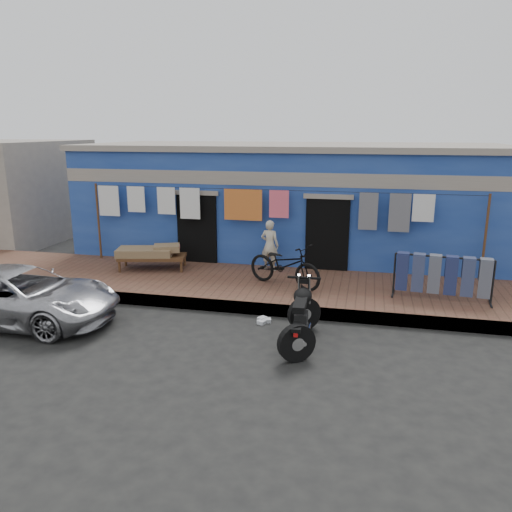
{
  "coord_description": "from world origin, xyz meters",
  "views": [
    {
      "loc": [
        2.3,
        -8.08,
        3.78
      ],
      "look_at": [
        0.0,
        2.0,
        1.15
      ],
      "focal_mm": 35.0,
      "sensor_mm": 36.0,
      "label": 1
    }
  ],
  "objects_px": {
    "charpoy": "(153,258)",
    "jeans_rack": "(442,277)",
    "seated_person": "(270,245)",
    "motorcycle": "(301,315)",
    "car": "(19,295)",
    "bicycle": "(285,260)"
  },
  "relations": [
    {
      "from": "jeans_rack",
      "to": "seated_person",
      "type": "bearing_deg",
      "value": 160.4
    },
    {
      "from": "car",
      "to": "charpoy",
      "type": "height_order",
      "value": "car"
    },
    {
      "from": "car",
      "to": "bicycle",
      "type": "bearing_deg",
      "value": -61.7
    },
    {
      "from": "charpoy",
      "to": "jeans_rack",
      "type": "distance_m",
      "value": 7.06
    },
    {
      "from": "motorcycle",
      "to": "charpoy",
      "type": "height_order",
      "value": "motorcycle"
    },
    {
      "from": "car",
      "to": "bicycle",
      "type": "height_order",
      "value": "bicycle"
    },
    {
      "from": "bicycle",
      "to": "motorcycle",
      "type": "height_order",
      "value": "bicycle"
    },
    {
      "from": "motorcycle",
      "to": "charpoy",
      "type": "xyz_separation_m",
      "value": [
        -4.33,
        3.28,
        -0.02
      ]
    },
    {
      "from": "seated_person",
      "to": "motorcycle",
      "type": "bearing_deg",
      "value": 120.43
    },
    {
      "from": "motorcycle",
      "to": "bicycle",
      "type": "bearing_deg",
      "value": 103.7
    },
    {
      "from": "charpoy",
      "to": "bicycle",
      "type": "bearing_deg",
      "value": -10.69
    },
    {
      "from": "charpoy",
      "to": "car",
      "type": "bearing_deg",
      "value": -110.95
    },
    {
      "from": "bicycle",
      "to": "charpoy",
      "type": "relative_size",
      "value": 0.99
    },
    {
      "from": "seated_person",
      "to": "bicycle",
      "type": "relative_size",
      "value": 0.69
    },
    {
      "from": "car",
      "to": "charpoy",
      "type": "xyz_separation_m",
      "value": [
        1.32,
        3.44,
        -0.02
      ]
    },
    {
      "from": "car",
      "to": "bicycle",
      "type": "distance_m",
      "value": 5.63
    },
    {
      "from": "bicycle",
      "to": "jeans_rack",
      "type": "distance_m",
      "value": 3.43
    },
    {
      "from": "bicycle",
      "to": "motorcycle",
      "type": "relative_size",
      "value": 1.08
    },
    {
      "from": "seated_person",
      "to": "motorcycle",
      "type": "xyz_separation_m",
      "value": [
        1.34,
        -3.84,
        -0.34
      ]
    },
    {
      "from": "car",
      "to": "motorcycle",
      "type": "height_order",
      "value": "car"
    },
    {
      "from": "car",
      "to": "jeans_rack",
      "type": "bearing_deg",
      "value": -73.92
    },
    {
      "from": "motorcycle",
      "to": "jeans_rack",
      "type": "xyz_separation_m",
      "value": [
        2.68,
        2.41,
        0.18
      ]
    }
  ]
}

